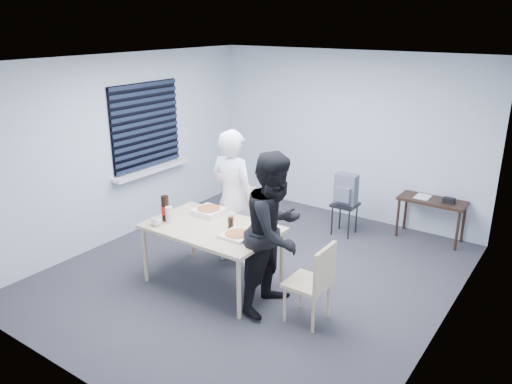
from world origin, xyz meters
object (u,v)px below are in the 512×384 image
Objects in this scene: stool at (345,210)px; mug_a at (157,221)px; chair_right at (315,279)px; side_table at (432,205)px; person_white at (233,198)px; backpack at (346,190)px; person_black at (275,232)px; soda_bottle at (165,209)px; chair_far at (245,215)px; mug_b at (232,216)px; dining_table at (212,231)px.

mug_a reaches higher than stool.
side_table is at bearing 82.76° from chair_right.
person_white is at bearing 157.51° from chair_right.
stool is 3.92× the size of mug_a.
backpack is at bearing -90.00° from stool.
person_black reaches higher than chair_right.
stool is at bearing -116.36° from person_white.
chair_right is 2.83m from side_table.
side_table is 3.77m from soda_bottle.
chair_far is 0.50× the size of person_black.
person_black is 5.74× the size of soda_bottle.
backpack reaches higher than chair_far.
chair_far is 1.38m from mug_a.
chair_far is 8.90× the size of mug_b.
dining_table is 0.63m from soda_bottle.
chair_right is 1.85× the size of stool.
soda_bottle is (-2.32, -2.95, 0.36)m from side_table.
stool is at bearing 107.92° from chair_right.
chair_far is at bearing 114.06° from mug_b.
mug_b is (0.62, 0.63, -0.00)m from mug_a.
mug_a is at bearing -134.28° from mug_b.
mug_b is (0.30, -0.68, 0.28)m from chair_far.
person_black is 1.47m from mug_a.
soda_bottle reaches higher than backpack.
mug_b is (-0.80, 0.28, -0.09)m from person_black.
soda_bottle is (-0.57, -0.17, 0.21)m from dining_table.
backpack is at bearing -116.55° from person_white.
person_black is (1.02, -0.60, 0.00)m from person_white.
soda_bottle is at bearing -144.12° from mug_b.
chair_right reaches higher than side_table.
person_black is 0.85m from mug_b.
soda_bottle is at bearing -175.90° from chair_right.
soda_bottle is (-0.02, 0.17, 0.10)m from mug_a.
stool is at bearing 64.98° from mug_a.
person_white is 1.04m from mug_a.
side_table is 3.01m from mug_b.
person_white reaches higher than stool.
dining_table is 0.89m from person_black.
mug_b is (-0.59, -1.93, 0.09)m from backpack.
side_table is (0.88, 2.76, -0.35)m from person_black.
mug_b is at bearing 70.79° from person_black.
backpack is at bearing 73.59° from dining_table.
side_table is (1.98, 1.80, 0.02)m from chair_far.
soda_bottle reaches higher than dining_table.
backpack is 4.45× the size of mug_b.
side_table is at bearing 51.83° from soda_bottle.
person_white reaches higher than mug_a.
side_table is at bearing 55.98° from mug_b.
person_white is 0.40m from mug_b.
chair_right is 2.39m from stool.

